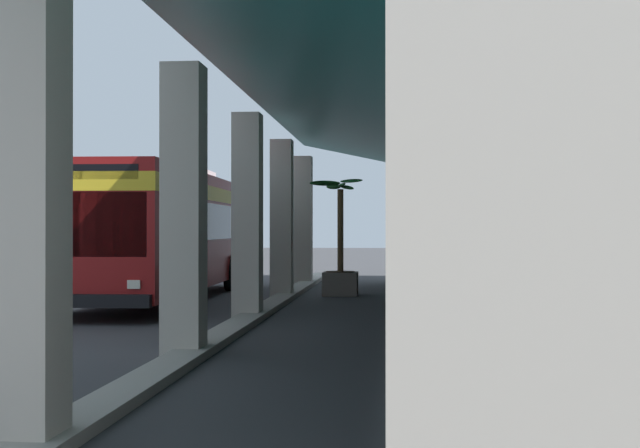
# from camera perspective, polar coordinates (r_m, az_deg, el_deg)

# --- Properties ---
(ground) EXTENTS (120.00, 120.00, 0.00)m
(ground) POSITION_cam_1_polar(r_m,az_deg,el_deg) (17.62, 7.34, -6.08)
(ground) COLOR #38383A
(curb_strip) EXTENTS (30.11, 0.50, 0.12)m
(curb_strip) POSITION_cam_1_polar(r_m,az_deg,el_deg) (16.91, -4.39, -6.12)
(curb_strip) COLOR #9E998E
(curb_strip) RESTS_ON ground
(transit_bus) EXTENTS (11.29, 3.07, 3.34)m
(transit_bus) POSITION_cam_1_polar(r_m,az_deg,el_deg) (21.39, -10.69, -0.09)
(transit_bus) COLOR maroon
(transit_bus) RESTS_ON ground
(parked_sedan_green) EXTENTS (4.44, 2.08, 1.47)m
(parked_sedan_green) POSITION_cam_1_polar(r_m,az_deg,el_deg) (31.15, -16.54, -2.18)
(parked_sedan_green) COLOR #195933
(parked_sedan_green) RESTS_ON ground
(potted_palm) EXTENTS (1.63, 1.50, 3.10)m
(potted_palm) POSITION_cam_1_polar(r_m,az_deg,el_deg) (22.36, 1.39, -3.05)
(potted_palm) COLOR gray
(potted_palm) RESTS_ON ground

